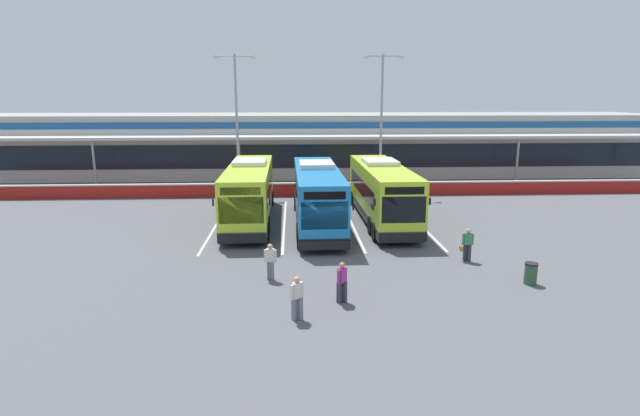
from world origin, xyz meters
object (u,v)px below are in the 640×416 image
pedestrian_in_dark_coat (342,281)px  pedestrian_near_bin (270,261)px  coach_bus_left_centre (317,197)px  lamp_post_west (237,115)px  pedestrian_child (297,297)px  coach_bus_centre (382,193)px  coach_bus_leftmost (250,193)px  litter_bin (531,273)px  lamp_post_centre (381,115)px  pedestrian_with_handbag (467,244)px

pedestrian_in_dark_coat → pedestrian_near_bin: (-2.83, 2.58, 0.00)m
coach_bus_left_centre → lamp_post_west: 13.70m
pedestrian_near_bin → pedestrian_in_dark_coat: bearing=-42.3°
pedestrian_in_dark_coat → pedestrian_child: (-1.72, -1.44, 0.00)m
coach_bus_centre → pedestrian_child: bearing=-111.0°
coach_bus_centre → lamp_post_west: (-10.10, 10.43, 4.50)m
coach_bus_leftmost → pedestrian_in_dark_coat: bearing=-70.9°
pedestrian_in_dark_coat → pedestrian_near_bin: bearing=137.7°
coach_bus_leftmost → coach_bus_centre: size_ratio=1.00×
coach_bus_leftmost → coach_bus_left_centre: (4.21, -1.38, 0.00)m
pedestrian_child → lamp_post_west: 25.77m
pedestrian_in_dark_coat → lamp_post_west: (-6.32, 23.33, 5.42)m
pedestrian_near_bin → coach_bus_centre: bearing=57.4°
lamp_post_west → litter_bin: 26.81m
pedestrian_near_bin → lamp_post_west: 21.73m
pedestrian_near_bin → lamp_post_centre: size_ratio=0.15×
lamp_post_centre → coach_bus_centre: bearing=-99.0°
coach_bus_leftmost → pedestrian_near_bin: coach_bus_leftmost is taller
lamp_post_west → litter_bin: lamp_post_west is taller
coach_bus_leftmost → lamp_post_west: lamp_post_west is taller
coach_bus_centre → pedestrian_in_dark_coat: (-3.78, -12.91, -0.91)m
coach_bus_leftmost → coach_bus_left_centre: 4.43m
pedestrian_child → lamp_post_west: (-4.59, 24.78, 5.42)m
coach_bus_left_centre → pedestrian_child: size_ratio=7.52×
pedestrian_child → lamp_post_centre: bearing=73.7°
pedestrian_child → coach_bus_centre: bearing=69.0°
pedestrian_child → lamp_post_west: size_ratio=0.15×
coach_bus_leftmost → litter_bin: bearing=-42.6°
pedestrian_in_dark_coat → coach_bus_leftmost: bearing=109.1°
pedestrian_in_dark_coat → litter_bin: (8.14, 1.52, -0.41)m
litter_bin → lamp_post_centre: bearing=97.5°
coach_bus_left_centre → pedestrian_near_bin: (-2.46, -9.27, -0.91)m
coach_bus_centre → lamp_post_centre: (1.57, 9.89, 4.50)m
coach_bus_leftmost → coach_bus_centre: (8.36, -0.32, 0.00)m
coach_bus_centre → pedestrian_with_handbag: 8.75m
pedestrian_child → lamp_post_centre: size_ratio=0.15×
coach_bus_centre → pedestrian_child: coach_bus_centre is taller
coach_bus_centre → pedestrian_near_bin: bearing=-122.6°
coach_bus_centre → pedestrian_child: (-5.50, -14.35, -0.91)m
lamp_post_west → lamp_post_centre: size_ratio=1.00×
coach_bus_centre → litter_bin: size_ratio=13.10×
lamp_post_west → coach_bus_centre: bearing=-45.9°
lamp_post_west → pedestrian_in_dark_coat: bearing=-74.8°
lamp_post_centre → litter_bin: lamp_post_centre is taller
coach_bus_centre → pedestrian_in_dark_coat: size_ratio=7.52×
lamp_post_west → lamp_post_centre: 11.68m
coach_bus_centre → pedestrian_near_bin: size_ratio=7.52×
coach_bus_centre → pedestrian_in_dark_coat: 13.48m
pedestrian_in_dark_coat → lamp_post_centre: lamp_post_centre is taller
coach_bus_left_centre → lamp_post_west: bearing=117.4°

